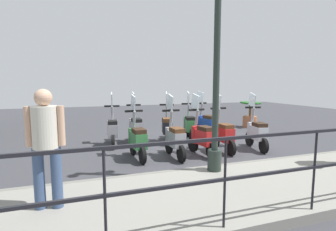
# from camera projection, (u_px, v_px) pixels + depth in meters

# --- Properties ---
(ground_plane) EXTENTS (28.00, 28.00, 0.00)m
(ground_plane) POSITION_uv_depth(u_px,v_px,m) (187.00, 147.00, 7.43)
(ground_plane) COLOR #38383D
(promenade_walkway) EXTENTS (2.20, 20.00, 0.15)m
(promenade_walkway) POSITION_uv_depth(u_px,v_px,m) (260.00, 185.00, 4.47)
(promenade_walkway) COLOR gray
(promenade_walkway) RESTS_ON ground_plane
(fence_railing) EXTENTS (0.04, 16.03, 1.07)m
(fence_railing) POSITION_uv_depth(u_px,v_px,m) (315.00, 154.00, 3.38)
(fence_railing) COLOR black
(fence_railing) RESTS_ON promenade_walkway
(lamp_post_near) EXTENTS (0.26, 0.90, 4.27)m
(lamp_post_near) POSITION_uv_depth(u_px,v_px,m) (216.00, 70.00, 4.78)
(lamp_post_near) COLOR #232D28
(lamp_post_near) RESTS_ON promenade_walkway
(pedestrian_distant) EXTENTS (0.36, 0.49, 1.59)m
(pedestrian_distant) POSITION_uv_depth(u_px,v_px,m) (46.00, 140.00, 3.40)
(pedestrian_distant) COLOR #384C70
(pedestrian_distant) RESTS_ON promenade_walkway
(potted_palm) EXTENTS (1.06, 0.66, 1.05)m
(potted_palm) POSITION_uv_depth(u_px,v_px,m) (250.00, 116.00, 10.71)
(potted_palm) COLOR #9E5B3D
(potted_palm) RESTS_ON ground_plane
(scooter_near_0) EXTENTS (1.22, 0.48, 1.54)m
(scooter_near_0) POSITION_uv_depth(u_px,v_px,m) (257.00, 132.00, 7.11)
(scooter_near_0) COLOR black
(scooter_near_0) RESTS_ON ground_plane
(scooter_near_1) EXTENTS (1.23, 0.44, 1.54)m
(scooter_near_1) POSITION_uv_depth(u_px,v_px,m) (223.00, 134.00, 6.87)
(scooter_near_1) COLOR black
(scooter_near_1) RESTS_ON ground_plane
(scooter_near_2) EXTENTS (1.23, 0.45, 1.54)m
(scooter_near_2) POSITION_uv_depth(u_px,v_px,m) (202.00, 137.00, 6.51)
(scooter_near_2) COLOR black
(scooter_near_2) RESTS_ON ground_plane
(scooter_near_3) EXTENTS (1.23, 0.44, 1.54)m
(scooter_near_3) POSITION_uv_depth(u_px,v_px,m) (175.00, 138.00, 6.32)
(scooter_near_3) COLOR black
(scooter_near_3) RESTS_ON ground_plane
(scooter_near_4) EXTENTS (1.23, 0.44, 1.54)m
(scooter_near_4) POSITION_uv_depth(u_px,v_px,m) (137.00, 139.00, 6.21)
(scooter_near_4) COLOR black
(scooter_near_4) RESTS_ON ground_plane
(scooter_far_0) EXTENTS (1.20, 0.53, 1.54)m
(scooter_far_0) POSITION_uv_depth(u_px,v_px,m) (207.00, 123.00, 8.62)
(scooter_far_0) COLOR black
(scooter_far_0) RESTS_ON ground_plane
(scooter_far_1) EXTENTS (1.21, 0.52, 1.54)m
(scooter_far_1) POSITION_uv_depth(u_px,v_px,m) (189.00, 125.00, 8.36)
(scooter_far_1) COLOR black
(scooter_far_1) RESTS_ON ground_plane
(scooter_far_2) EXTENTS (1.20, 0.53, 1.54)m
(scooter_far_2) POSITION_uv_depth(u_px,v_px,m) (167.00, 127.00, 8.01)
(scooter_far_2) COLOR black
(scooter_far_2) RESTS_ON ground_plane
(scooter_far_3) EXTENTS (1.23, 0.44, 1.54)m
(scooter_far_3) POSITION_uv_depth(u_px,v_px,m) (136.00, 127.00, 7.90)
(scooter_far_3) COLOR black
(scooter_far_3) RESTS_ON ground_plane
(scooter_far_4) EXTENTS (1.23, 0.44, 1.54)m
(scooter_far_4) POSITION_uv_depth(u_px,v_px,m) (113.00, 129.00, 7.51)
(scooter_far_4) COLOR black
(scooter_far_4) RESTS_ON ground_plane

